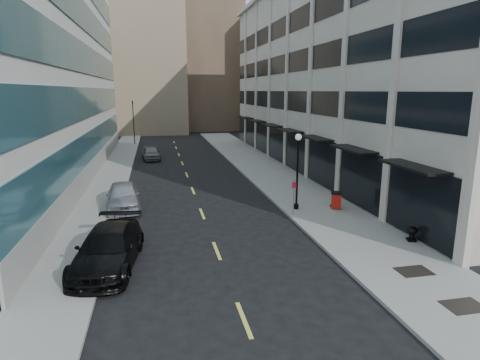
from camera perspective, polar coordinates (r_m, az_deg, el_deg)
name	(u,v)px	position (r m, az deg, el deg)	size (l,w,h in m)	color
ground	(259,358)	(12.51, 2.72, -23.94)	(160.00, 160.00, 0.00)	black
sidewalk_right	(287,185)	(32.24, 6.68, -0.70)	(5.00, 80.00, 0.15)	gray
sidewalk_left	(104,194)	(30.86, -18.82, -1.91)	(3.00, 80.00, 0.15)	gray
building_right	(359,74)	(41.61, 16.62, 14.23)	(15.30, 46.50, 18.25)	beige
skyline_tan_near	(144,54)	(78.00, -13.51, 17.09)	(14.00, 18.00, 28.00)	#827055
skyline_brown	(207,40)	(82.95, -4.76, 19.18)	(12.00, 16.00, 34.00)	brown
skyline_tan_far	(95,73)	(88.52, -19.94, 14.18)	(12.00, 14.00, 22.00)	#827055
skyline_stone	(264,77)	(78.51, 3.41, 14.45)	(10.00, 14.00, 20.00)	beige
grate_mid	(464,306)	(16.49, 29.25, -15.36)	(1.40, 1.00, 0.01)	black
grate_far	(414,271)	(18.44, 23.49, -11.81)	(1.40, 1.00, 0.01)	black
road_centerline	(197,201)	(27.85, -6.13, -2.97)	(0.15, 68.20, 0.01)	#D8CC4C
traffic_signal	(133,103)	(57.81, -15.04, 10.47)	(0.66, 0.66, 6.98)	black
car_black_pickup	(108,248)	(18.26, -18.22, -9.23)	(2.38, 5.87, 1.70)	black
car_silver_sedan	(123,196)	(26.69, -16.27, -2.20)	(2.03, 5.06, 1.72)	#999BA1
car_grey_sedan	(151,153)	(45.21, -12.57, 3.80)	(1.80, 4.48, 1.52)	slate
trash_bin	(336,200)	(25.99, 13.52, -2.73)	(0.87, 0.87, 1.08)	#AC150B
lamppost	(298,164)	(24.95, 8.19, 2.21)	(0.40, 0.40, 4.85)	black
sign_post	(294,192)	(24.03, 7.68, -1.71)	(0.25, 0.07, 2.15)	slate
urn_planter	(412,232)	(21.71, 23.26, -6.83)	(0.54, 0.54, 0.75)	black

